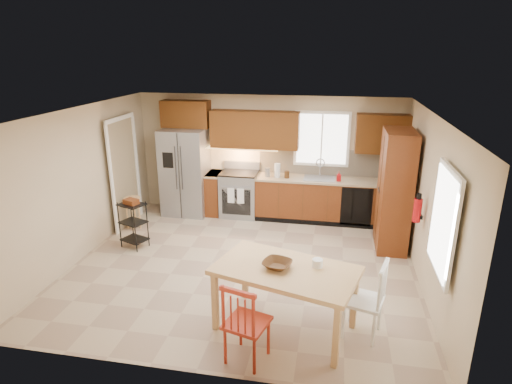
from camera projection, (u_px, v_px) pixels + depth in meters
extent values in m
plane|color=tan|center=(243.00, 265.00, 7.03)|extent=(5.50, 5.50, 0.00)
cube|color=silver|center=(242.00, 112.00, 6.23)|extent=(5.50, 5.00, 0.02)
cube|color=#CCB793|center=(268.00, 156.00, 8.96)|extent=(5.50, 0.02, 2.50)
cube|color=#CCB793|center=(190.00, 272.00, 4.30)|extent=(5.50, 0.02, 2.50)
cube|color=#CCB793|center=(81.00, 184.00, 7.11)|extent=(0.02, 5.00, 2.50)
cube|color=#CCB793|center=(429.00, 205.00, 6.15)|extent=(0.02, 5.00, 2.50)
cube|color=gray|center=(186.00, 172.00, 9.01)|extent=(0.92, 0.75, 1.82)
cube|color=gray|center=(240.00, 194.00, 9.01)|extent=(0.76, 0.63, 0.92)
cube|color=#682E13|center=(215.00, 193.00, 9.13)|extent=(0.30, 0.60, 0.90)
cube|color=#682E13|center=(328.00, 200.00, 8.71)|extent=(2.92, 0.60, 0.90)
cube|color=black|center=(356.00, 207.00, 8.34)|extent=(0.60, 0.02, 0.78)
cube|color=#C3B193|center=(330.00, 162.00, 8.74)|extent=(2.92, 0.03, 0.55)
cube|color=#58320E|center=(186.00, 114.00, 8.82)|extent=(1.00, 0.35, 0.55)
cube|color=#58320E|center=(255.00, 130.00, 8.65)|extent=(1.80, 0.35, 0.75)
cube|color=#58320E|center=(382.00, 134.00, 8.22)|extent=(1.00, 0.35, 0.75)
cube|color=white|center=(322.00, 139.00, 8.62)|extent=(1.12, 0.04, 1.12)
cube|color=gray|center=(319.00, 180.00, 8.61)|extent=(0.62, 0.46, 0.16)
cube|color=#FFBF66|center=(240.00, 148.00, 8.81)|extent=(1.60, 0.30, 0.01)
imported|color=#AF0C10|center=(339.00, 176.00, 8.41)|extent=(0.09, 0.09, 0.19)
cylinder|color=white|center=(277.00, 170.00, 8.65)|extent=(0.12, 0.12, 0.28)
cylinder|color=gray|center=(268.00, 172.00, 8.71)|extent=(0.11, 0.11, 0.18)
cylinder|color=#492C13|center=(287.00, 175.00, 8.61)|extent=(0.10, 0.10, 0.14)
cube|color=#682E13|center=(395.00, 191.00, 7.39)|extent=(0.50, 0.95, 2.10)
cylinder|color=#AF0C10|center=(417.00, 210.00, 6.36)|extent=(0.12, 0.12, 0.36)
cube|color=white|center=(444.00, 222.00, 5.03)|extent=(0.04, 1.02, 1.32)
cube|color=#8C7A59|center=(124.00, 174.00, 8.37)|extent=(0.04, 0.95, 2.10)
imported|color=#492C13|center=(277.00, 268.00, 5.22)|extent=(0.43, 0.43, 0.09)
cylinder|color=white|center=(317.00, 265.00, 5.22)|extent=(0.17, 0.17, 0.16)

